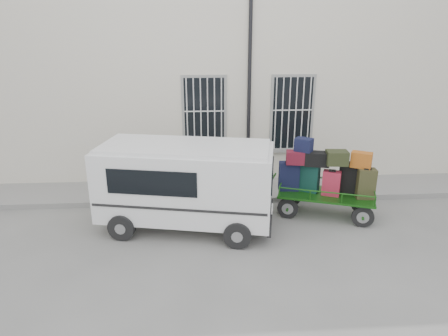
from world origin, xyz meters
TOP-DOWN VIEW (x-y plane):
  - ground at (0.00, 0.00)m, footprint 80.00×80.00m
  - building at (0.00, 5.50)m, footprint 24.00×5.15m
  - sidewalk at (0.00, 2.20)m, footprint 24.00×1.70m
  - luggage_cart at (2.68, 0.45)m, footprint 2.88×1.84m
  - van at (-0.93, 0.05)m, footprint 4.49×2.59m

SIDE VIEW (x-z plane):
  - ground at x=0.00m, z-range 0.00..0.00m
  - sidewalk at x=0.00m, z-range 0.00..0.15m
  - luggage_cart at x=2.68m, z-range 0.00..2.08m
  - van at x=-0.93m, z-range 0.16..2.29m
  - building at x=0.00m, z-range 0.00..6.00m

